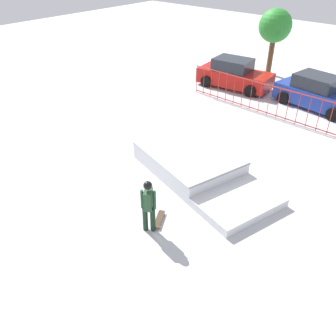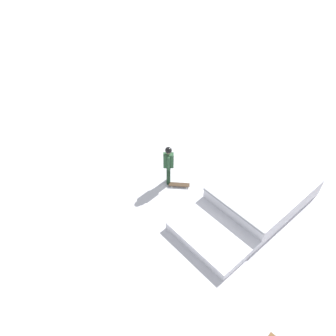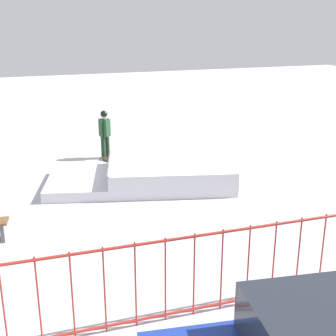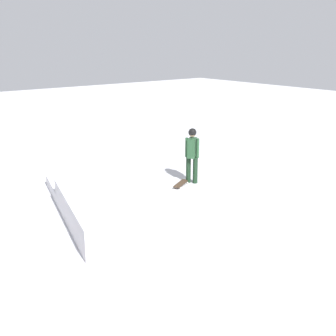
{
  "view_description": "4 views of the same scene",
  "coord_description": "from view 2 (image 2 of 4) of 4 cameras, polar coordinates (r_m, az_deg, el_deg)",
  "views": [
    {
      "loc": [
        6.53,
        -8.65,
        7.19
      ],
      "look_at": [
        0.19,
        -1.37,
        0.9
      ],
      "focal_mm": 37.79,
      "sensor_mm": 36.0,
      "label": 1
    },
    {
      "loc": [
        8.65,
        1.8,
        9.1
      ],
      "look_at": [
        1.3,
        -3.05,
        1.0
      ],
      "focal_mm": 35.16,
      "sensor_mm": 36.0,
      "label": 2
    },
    {
      "loc": [
        4.4,
        12.37,
        4.72
      ],
      "look_at": [
        -0.0,
        0.41,
        0.6
      ],
      "focal_mm": 49.05,
      "sensor_mm": 36.0,
      "label": 3
    },
    {
      "loc": [
        -8.7,
        5.45,
        4.29
      ],
      "look_at": [
        0.37,
        -1.72,
        0.9
      ],
      "focal_mm": 46.8,
      "sensor_mm": 36.0,
      "label": 4
    }
  ],
  "objects": [
    {
      "name": "ground_plane",
      "position": [
        12.69,
        14.96,
        -5.15
      ],
      "size": [
        60.0,
        60.0,
        0.0
      ],
      "primitive_type": "plane",
      "color": "silver"
    },
    {
      "name": "skate_ramp",
      "position": [
        12.25,
        14.83,
        -5.09
      ],
      "size": [
        5.89,
        3.93,
        0.74
      ],
      "rotation": [
        0.0,
        0.0,
        -0.27
      ],
      "color": "silver",
      "rests_on": "ground"
    },
    {
      "name": "skater",
      "position": [
        12.18,
        0.08,
        0.94
      ],
      "size": [
        0.39,
        0.44,
        1.73
      ],
      "rotation": [
        0.0,
        0.0,
        2.16
      ],
      "color": "black",
      "rests_on": "ground"
    },
    {
      "name": "skateboard",
      "position": [
        12.66,
        1.95,
        -2.9
      ],
      "size": [
        0.56,
        0.8,
        0.09
      ],
      "rotation": [
        0.0,
        0.0,
        2.07
      ],
      "color": "#3F2D1E",
      "rests_on": "ground"
    }
  ]
}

